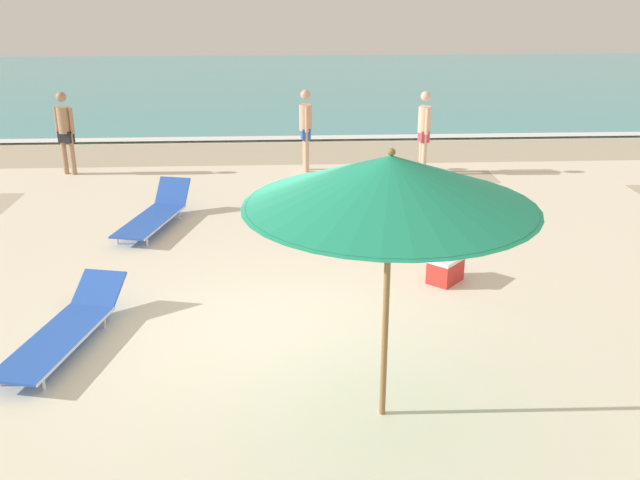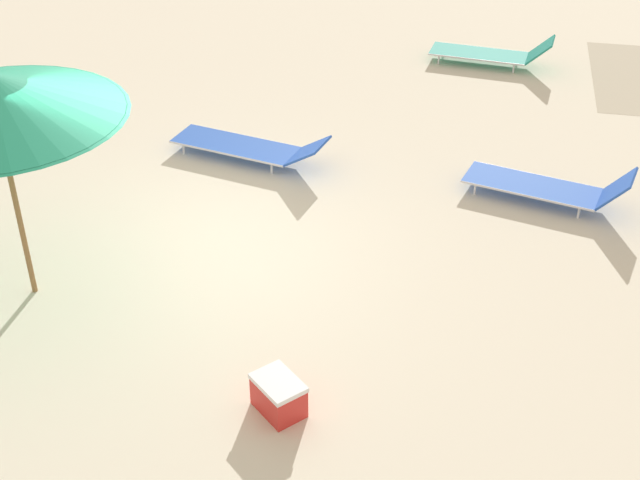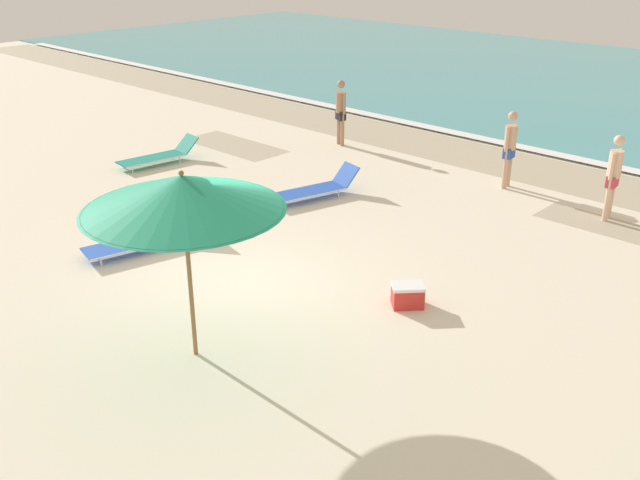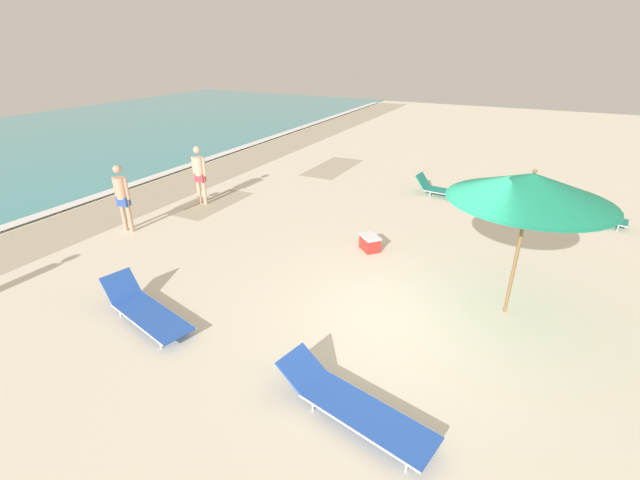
# 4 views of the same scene
# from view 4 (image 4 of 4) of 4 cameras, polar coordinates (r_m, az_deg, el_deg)

# --- Properties ---
(ground_plane) EXTENTS (60.00, 60.00, 0.16)m
(ground_plane) POSITION_cam_4_polar(r_m,az_deg,el_deg) (8.05, 11.55, -10.51)
(ground_plane) COLOR beige
(beach_umbrella) EXTENTS (2.64, 2.64, 2.69)m
(beach_umbrella) POSITION_cam_4_polar(r_m,az_deg,el_deg) (7.73, 26.35, 6.29)
(beach_umbrella) COLOR olive
(beach_umbrella) RESTS_ON ground_plane
(sun_lounger_under_umbrella) EXTENTS (0.94, 2.32, 0.53)m
(sun_lounger_under_umbrella) POSITION_cam_4_polar(r_m,az_deg,el_deg) (13.88, 31.32, 3.07)
(sun_lounger_under_umbrella) COLOR #1E8475
(sun_lounger_under_umbrella) RESTS_ON ground_plane
(sun_lounger_beside_umbrella) EXTENTS (1.11, 2.20, 0.60)m
(sun_lounger_beside_umbrella) POSITION_cam_4_polar(r_m,az_deg,el_deg) (8.25, -22.28, -8.59)
(sun_lounger_beside_umbrella) COLOR blue
(sun_lounger_beside_umbrella) RESTS_ON ground_plane
(sun_lounger_near_water_left) EXTENTS (0.88, 2.24, 0.62)m
(sun_lounger_near_water_left) POSITION_cam_4_polar(r_m,az_deg,el_deg) (14.29, 16.72, 6.32)
(sun_lounger_near_water_left) COLOR #1E8475
(sun_lounger_near_water_left) RESTS_ON ground_plane
(sun_lounger_mid_beach_solo) EXTENTS (1.10, 2.36, 0.48)m
(sun_lounger_mid_beach_solo) POSITION_cam_4_polar(r_m,az_deg,el_deg) (6.00, 4.41, -21.08)
(sun_lounger_mid_beach_solo) COLOR blue
(sun_lounger_mid_beach_solo) RESTS_ON ground_plane
(beachgoer_wading_adult) EXTENTS (0.27, 0.45, 1.76)m
(beachgoer_wading_adult) POSITION_cam_4_polar(r_m,az_deg,el_deg) (13.40, -15.79, 8.74)
(beachgoer_wading_adult) COLOR beige
(beachgoer_wading_adult) RESTS_ON ground_plane
(beachgoer_strolling_adult) EXTENTS (0.27, 0.45, 1.76)m
(beachgoer_strolling_adult) POSITION_cam_4_polar(r_m,az_deg,el_deg) (12.01, -24.87, 5.52)
(beachgoer_strolling_adult) COLOR tan
(beachgoer_strolling_adult) RESTS_ON ground_plane
(cooler_box) EXTENTS (0.60, 0.61, 0.37)m
(cooler_box) POSITION_cam_4_polar(r_m,az_deg,el_deg) (10.22, 6.67, -0.35)
(cooler_box) COLOR red
(cooler_box) RESTS_ON ground_plane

